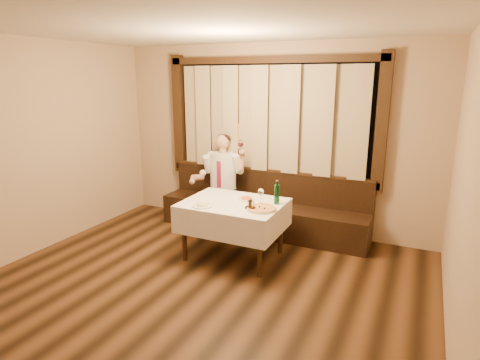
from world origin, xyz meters
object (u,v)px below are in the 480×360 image
at_px(banquette, 263,211).
at_px(seated_man, 221,175).
at_px(dining_table, 233,210).
at_px(pasta_red, 246,197).
at_px(cruet_caddy, 250,206).
at_px(pizza, 261,209).
at_px(green_bottle, 277,194).
at_px(pasta_cream, 203,203).

distance_m(banquette, seated_man, 0.86).
xyz_separation_m(dining_table, pasta_red, (0.11, 0.16, 0.14)).
bearing_deg(cruet_caddy, seated_man, 141.82).
height_order(dining_table, seated_man, seated_man).
distance_m(cruet_caddy, seated_man, 1.50).
bearing_deg(banquette, pizza, -69.11).
xyz_separation_m(pasta_red, green_bottle, (0.42, -0.00, 0.10)).
bearing_deg(green_bottle, pasta_cream, -149.37).
bearing_deg(pizza, pasta_red, 137.89).
bearing_deg(dining_table, banquette, 90.00).
xyz_separation_m(pasta_cream, seated_man, (-0.40, 1.25, 0.05)).
bearing_deg(pasta_red, seated_man, 135.09).
bearing_deg(dining_table, pizza, -17.80).
relative_size(banquette, pasta_cream, 12.13).
bearing_deg(green_bottle, dining_table, -163.60).
distance_m(green_bottle, cruet_caddy, 0.41).
bearing_deg(pizza, cruet_caddy, -158.15).
bearing_deg(pizza, pasta_cream, -166.32).
distance_m(pasta_cream, green_bottle, 0.93).
xyz_separation_m(pasta_red, cruet_caddy, (0.21, -0.35, 0.01)).
relative_size(green_bottle, cruet_caddy, 2.41).
height_order(dining_table, cruet_caddy, cruet_caddy).
distance_m(pizza, green_bottle, 0.33).
height_order(banquette, pasta_red, banquette).
distance_m(dining_table, pasta_cream, 0.44).
height_order(pasta_red, cruet_caddy, cruet_caddy).
distance_m(banquette, pasta_cream, 1.45).
xyz_separation_m(banquette, dining_table, (0.00, -1.02, 0.34)).
distance_m(pizza, pasta_cream, 0.73).
height_order(pizza, cruet_caddy, cruet_caddy).
xyz_separation_m(pizza, green_bottle, (0.08, 0.30, 0.11)).
height_order(banquette, green_bottle, green_bottle).
distance_m(pasta_red, cruet_caddy, 0.41).
xyz_separation_m(banquette, pasta_cream, (-0.27, -1.34, 0.48)).
height_order(dining_table, pasta_cream, pasta_cream).
height_order(pizza, pasta_red, pasta_red).
distance_m(pasta_red, green_bottle, 0.43).
xyz_separation_m(pizza, pasta_red, (-0.34, 0.30, 0.02)).
height_order(pizza, seated_man, seated_man).
xyz_separation_m(dining_table, pasta_cream, (-0.27, -0.32, 0.14)).
relative_size(pizza, green_bottle, 1.21).
bearing_deg(banquette, seated_man, -172.27).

